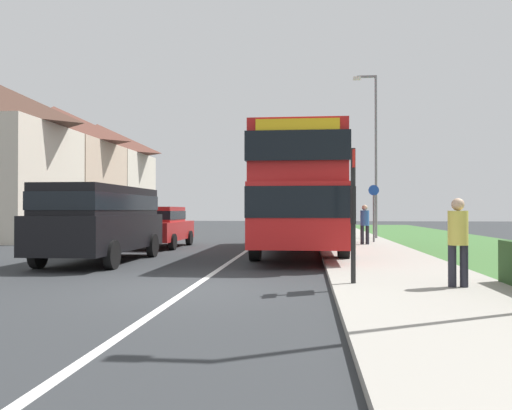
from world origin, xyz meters
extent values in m
plane|color=#2D3033|center=(0.00, 0.00, 0.00)|extent=(120.00, 120.00, 0.00)
cube|color=silver|center=(0.00, 8.00, 0.00)|extent=(0.14, 60.00, 0.01)
cube|color=#9E998E|center=(4.20, 6.00, 0.06)|extent=(3.20, 68.00, 0.12)
cube|color=red|center=(1.93, 8.38, 1.32)|extent=(2.50, 11.04, 1.65)
cube|color=red|center=(1.93, 8.38, 2.92)|extent=(2.45, 10.82, 1.55)
cube|color=black|center=(1.93, 8.38, 1.65)|extent=(2.53, 11.09, 0.76)
cube|color=black|center=(1.93, 8.38, 3.00)|extent=(2.53, 11.09, 0.72)
cube|color=gold|center=(1.93, 2.92, 3.42)|extent=(2.00, 0.08, 0.44)
cylinder|color=black|center=(0.68, 11.81, 0.50)|extent=(0.30, 1.00, 1.00)
cylinder|color=black|center=(3.18, 11.81, 0.50)|extent=(0.30, 1.00, 1.00)
cylinder|color=black|center=(0.68, 5.35, 0.50)|extent=(0.30, 1.00, 1.00)
cylinder|color=black|center=(3.18, 5.35, 0.50)|extent=(0.30, 1.00, 1.00)
cube|color=black|center=(-3.58, 4.59, 0.84)|extent=(1.95, 5.43, 0.97)
cube|color=black|center=(-3.58, 4.59, 1.72)|extent=(1.72, 4.99, 0.79)
cube|color=black|center=(-3.58, 4.59, 1.68)|extent=(1.75, 5.04, 0.44)
cylinder|color=black|center=(-4.54, 6.27, 0.36)|extent=(0.20, 0.72, 0.72)
cylinder|color=black|center=(-2.62, 6.27, 0.36)|extent=(0.20, 0.72, 0.72)
cylinder|color=black|center=(-4.54, 2.91, 0.36)|extent=(0.20, 0.72, 0.72)
cylinder|color=black|center=(-2.62, 2.91, 0.36)|extent=(0.20, 0.72, 0.72)
cube|color=#B21E1E|center=(-3.59, 10.44, 0.65)|extent=(1.76, 4.35, 0.71)
cube|color=#B21E1E|center=(-3.59, 10.22, 1.30)|extent=(1.55, 2.39, 0.58)
cube|color=black|center=(-3.59, 10.22, 1.27)|extent=(1.58, 2.42, 0.32)
cylinder|color=black|center=(-4.45, 11.78, 0.30)|extent=(0.20, 0.60, 0.60)
cylinder|color=black|center=(-2.73, 11.78, 0.30)|extent=(0.20, 0.60, 0.60)
cylinder|color=black|center=(-4.45, 9.09, 0.30)|extent=(0.20, 0.60, 0.60)
cylinder|color=black|center=(-2.73, 9.09, 0.30)|extent=(0.20, 0.60, 0.60)
cylinder|color=#23232D|center=(4.68, -0.11, 0.42)|extent=(0.14, 0.14, 0.85)
cylinder|color=#23232D|center=(4.88, -0.11, 0.42)|extent=(0.14, 0.14, 0.85)
cylinder|color=#D1C14C|center=(4.78, -0.11, 1.15)|extent=(0.34, 0.34, 0.60)
sphere|color=tan|center=(4.78, -0.11, 1.56)|extent=(0.22, 0.22, 0.22)
cylinder|color=#23232D|center=(4.31, 11.19, 0.42)|extent=(0.14, 0.14, 0.85)
cylinder|color=#23232D|center=(4.51, 11.19, 0.42)|extent=(0.14, 0.14, 0.85)
cylinder|color=#2D599E|center=(4.41, 11.19, 1.15)|extent=(0.34, 0.34, 0.60)
sphere|color=tan|center=(4.41, 11.19, 1.56)|extent=(0.22, 0.22, 0.22)
cylinder|color=black|center=(3.00, 0.20, 1.30)|extent=(0.09, 0.09, 2.60)
cube|color=red|center=(3.00, 0.20, 2.40)|extent=(0.04, 0.44, 0.32)
cube|color=black|center=(3.00, 0.22, 1.55)|extent=(0.06, 0.52, 0.68)
cylinder|color=slate|center=(4.96, 12.76, 1.05)|extent=(0.08, 0.08, 2.10)
cylinder|color=blue|center=(4.96, 12.76, 2.30)|extent=(0.44, 0.03, 0.44)
cylinder|color=slate|center=(5.47, 15.94, 3.98)|extent=(0.12, 0.12, 7.97)
cube|color=slate|center=(5.02, 15.94, 7.92)|extent=(0.90, 0.10, 0.10)
cube|color=silver|center=(4.57, 15.94, 7.85)|extent=(0.36, 0.20, 0.14)
cylinder|color=slate|center=(5.24, 35.47, 3.94)|extent=(0.12, 0.12, 7.88)
cube|color=slate|center=(4.79, 35.47, 7.83)|extent=(0.90, 0.10, 0.10)
cube|color=silver|center=(4.34, 35.47, 7.76)|extent=(0.36, 0.20, 0.14)
cube|color=#C1A88E|center=(-13.23, 20.77, 2.79)|extent=(6.93, 6.46, 5.59)
pyramid|color=brown|center=(-13.23, 20.77, 6.70)|extent=(6.93, 6.46, 2.22)
cube|color=beige|center=(-13.23, 27.37, 2.79)|extent=(6.93, 6.46, 5.59)
pyramid|color=brown|center=(-13.23, 27.37, 6.70)|extent=(6.93, 6.46, 2.22)
camera|label=1|loc=(2.15, -9.45, 1.46)|focal=36.41mm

